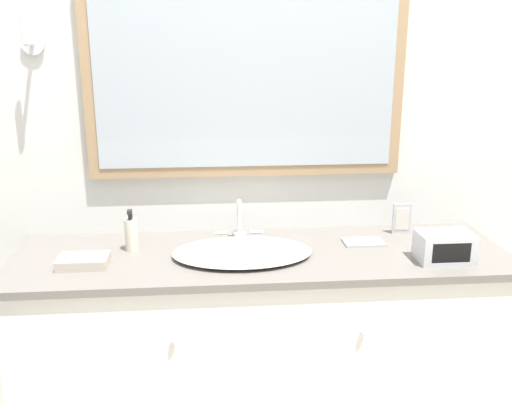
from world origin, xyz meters
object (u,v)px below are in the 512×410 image
Objects in this scene: appliance_box at (444,247)px; picture_frame at (402,219)px; sink_basin at (242,251)px; soap_bottle at (131,234)px.

appliance_box is 0.33m from picture_frame.
soap_bottle is (-0.44, 0.10, 0.05)m from sink_basin.
appliance_box is 1.52× the size of picture_frame.
picture_frame is (1.16, 0.11, -0.00)m from soap_bottle.
sink_basin is 0.45m from soap_bottle.
appliance_box is at bearing -79.92° from picture_frame.
soap_bottle reaches higher than picture_frame.
soap_bottle is 0.84× the size of appliance_box.
picture_frame is at bearing 5.48° from soap_bottle.
picture_frame is at bearing 16.09° from sink_basin.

